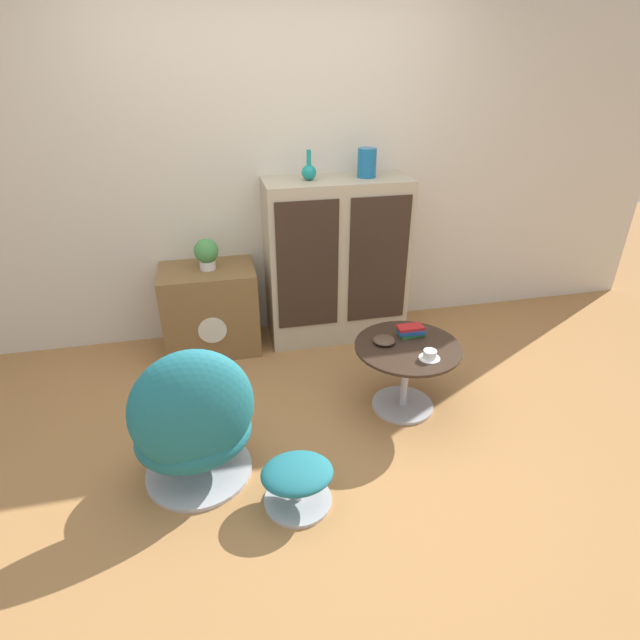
# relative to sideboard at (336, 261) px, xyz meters

# --- Properties ---
(ground_plane) EXTENTS (12.00, 12.00, 0.00)m
(ground_plane) POSITION_rel_sideboard_xyz_m (-0.41, -1.31, -0.61)
(ground_plane) COLOR #A87542
(wall_back) EXTENTS (6.40, 0.06, 2.60)m
(wall_back) POSITION_rel_sideboard_xyz_m (-0.41, 0.25, 0.69)
(wall_back) COLOR beige
(wall_back) RESTS_ON ground_plane
(sideboard) EXTENTS (1.04, 0.44, 1.22)m
(sideboard) POSITION_rel_sideboard_xyz_m (0.00, 0.00, 0.00)
(sideboard) COLOR tan
(sideboard) RESTS_ON ground_plane
(tv_console) EXTENTS (0.67, 0.48, 0.64)m
(tv_console) POSITION_rel_sideboard_xyz_m (-0.96, -0.02, -0.29)
(tv_console) COLOR brown
(tv_console) RESTS_ON ground_plane
(egg_chair) EXTENTS (0.68, 0.64, 0.81)m
(egg_chair) POSITION_rel_sideboard_xyz_m (-1.08, -1.39, -0.25)
(egg_chair) COLOR #B7B7BC
(egg_chair) RESTS_ON ground_plane
(ottoman) EXTENTS (0.36, 0.34, 0.23)m
(ottoman) POSITION_rel_sideboard_xyz_m (-0.61, -1.65, -0.46)
(ottoman) COLOR #B7B7BC
(ottoman) RESTS_ON ground_plane
(coffee_table) EXTENTS (0.64, 0.64, 0.45)m
(coffee_table) POSITION_rel_sideboard_xyz_m (0.18, -1.04, -0.30)
(coffee_table) COLOR #B7B7BC
(coffee_table) RESTS_ON ground_plane
(vase_leftmost) EXTENTS (0.10, 0.10, 0.20)m
(vase_leftmost) POSITION_rel_sideboard_xyz_m (-0.20, 0.00, 0.67)
(vase_leftmost) COLOR teal
(vase_leftmost) RESTS_ON sideboard
(vase_inner_left) EXTENTS (0.13, 0.13, 0.20)m
(vase_inner_left) POSITION_rel_sideboard_xyz_m (0.21, 0.00, 0.71)
(vase_inner_left) COLOR #196699
(vase_inner_left) RESTS_ON sideboard
(potted_plant) EXTENTS (0.17, 0.17, 0.22)m
(potted_plant) POSITION_rel_sideboard_xyz_m (-0.94, -0.02, 0.15)
(potted_plant) COLOR silver
(potted_plant) RESTS_ON tv_console
(teacup) EXTENTS (0.12, 0.12, 0.05)m
(teacup) POSITION_rel_sideboard_xyz_m (0.25, -1.20, -0.14)
(teacup) COLOR white
(teacup) RESTS_ON coffee_table
(book_stack) EXTENTS (0.17, 0.10, 0.06)m
(book_stack) POSITION_rel_sideboard_xyz_m (0.24, -0.92, -0.13)
(book_stack) COLOR #237038
(book_stack) RESTS_ON coffee_table
(bowl) EXTENTS (0.13, 0.13, 0.04)m
(bowl) POSITION_rel_sideboard_xyz_m (0.05, -0.97, -0.15)
(bowl) COLOR #4C3828
(bowl) RESTS_ON coffee_table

